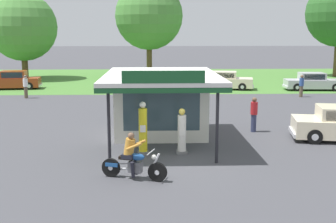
{
  "coord_description": "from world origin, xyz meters",
  "views": [
    {
      "loc": [
        -0.94,
        -15.04,
        4.74
      ],
      "look_at": [
        -0.28,
        3.0,
        1.4
      ],
      "focal_mm": 45.06,
      "sensor_mm": 36.0,
      "label": 1
    }
  ],
  "objects": [
    {
      "name": "bystander_standing_back_lot",
      "position": [
        10.34,
        16.29,
        0.88
      ],
      "size": [
        0.34,
        0.34,
        1.67
      ],
      "color": "brown",
      "rests_on": "ground"
    },
    {
      "name": "parked_car_back_row_left",
      "position": [
        5.03,
        21.17,
        0.7
      ],
      "size": [
        5.84,
        3.02,
        1.52
      ],
      "color": "beige",
      "rests_on": "ground"
    },
    {
      "name": "motorcycle_with_rider",
      "position": [
        -1.61,
        -1.69,
        0.65
      ],
      "size": [
        2.19,
        0.94,
        1.58
      ],
      "color": "black",
      "rests_on": "ground"
    },
    {
      "name": "gas_pump_offside",
      "position": [
        0.22,
        1.33,
        0.83
      ],
      "size": [
        0.44,
        0.44,
        1.83
      ],
      "color": "slate",
      "rests_on": "ground"
    },
    {
      "name": "parked_car_second_row_spare",
      "position": [
        -2.59,
        21.95,
        0.69
      ],
      "size": [
        5.08,
        2.17,
        1.5
      ],
      "color": "#993819",
      "rests_on": "ground"
    },
    {
      "name": "tree_oak_left",
      "position": [
        -1.29,
        32.28,
        6.66
      ],
      "size": [
        7.44,
        7.44,
        10.39
      ],
      "color": "brown",
      "rests_on": "ground"
    },
    {
      "name": "gas_pump_nearside",
      "position": [
        -1.34,
        1.33,
        0.97
      ],
      "size": [
        0.44,
        0.44,
        2.11
      ],
      "color": "slate",
      "rests_on": "ground"
    },
    {
      "name": "parked_car_back_row_centre_left",
      "position": [
        -13.17,
        21.84,
        0.71
      ],
      "size": [
        5.18,
        2.28,
        1.58
      ],
      "color": "#993819",
      "rests_on": "ground"
    },
    {
      "name": "grass_verge_strip",
      "position": [
        0.0,
        30.0,
        0.0
      ],
      "size": [
        120.0,
        24.0,
        0.01
      ],
      "primitive_type": "cube",
      "color": "#477A33",
      "rests_on": "ground"
    },
    {
      "name": "ground_plane",
      "position": [
        0.0,
        0.0,
        0.0
      ],
      "size": [
        300.0,
        300.0,
        0.0
      ],
      "primitive_type": "plane",
      "color": "#424247"
    },
    {
      "name": "tree_oak_far_right",
      "position": [
        -14.42,
        30.12,
        5.43
      ],
      "size": [
        7.08,
        7.08,
        8.98
      ],
      "color": "brown",
      "rests_on": "ground"
    },
    {
      "name": "parked_car_back_row_far_right",
      "position": [
        12.73,
        20.17,
        0.68
      ],
      "size": [
        5.0,
        2.08,
        1.48
      ],
      "color": "#B7B7BC",
      "rests_on": "ground"
    },
    {
      "name": "service_station_kiosk",
      "position": [
        -0.56,
        4.32,
        1.75
      ],
      "size": [
        4.85,
        7.15,
        3.48
      ],
      "color": "silver",
      "rests_on": "ground"
    },
    {
      "name": "bystander_leaning_by_kiosk",
      "position": [
        -10.38,
        16.45,
        0.91
      ],
      "size": [
        0.37,
        0.37,
        1.7
      ],
      "color": "brown",
      "rests_on": "ground"
    },
    {
      "name": "bystander_admiring_sedan",
      "position": [
        3.99,
        4.96,
        0.9
      ],
      "size": [
        0.34,
        0.34,
        1.71
      ],
      "color": "#2D3351",
      "rests_on": "ground"
    }
  ]
}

